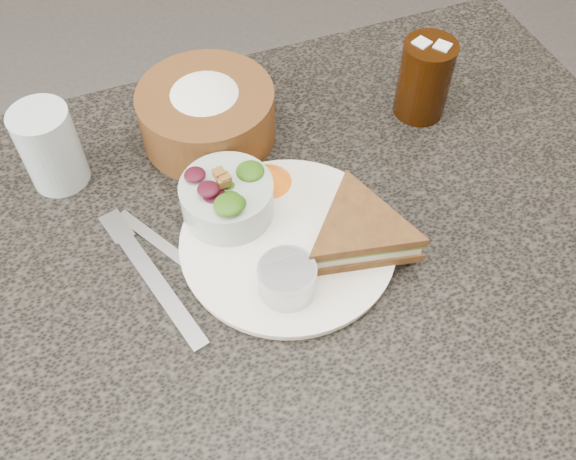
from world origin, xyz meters
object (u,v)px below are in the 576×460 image
(bread_basket, at_px, (206,107))
(dining_table, at_px, (291,371))
(cola_glass, at_px, (425,75))
(sandwich, at_px, (360,232))
(water_glass, at_px, (50,147))
(dinner_plate, at_px, (288,242))
(salad_bowl, at_px, (227,194))
(dressing_ramekin, at_px, (287,279))

(bread_basket, bearing_deg, dining_table, -78.55)
(bread_basket, xyz_separation_m, cola_glass, (0.29, -0.06, 0.01))
(sandwich, height_order, water_glass, water_glass)
(dinner_plate, relative_size, cola_glass, 2.06)
(dinner_plate, distance_m, sandwich, 0.09)
(bread_basket, xyz_separation_m, water_glass, (-0.20, -0.00, 0.00))
(sandwich, xyz_separation_m, bread_basket, (-0.11, 0.25, 0.02))
(salad_bowl, xyz_separation_m, cola_glass, (0.31, 0.09, 0.02))
(dressing_ramekin, bearing_deg, sandwich, 16.05)
(salad_bowl, bearing_deg, dining_table, -44.68)
(dining_table, distance_m, dinner_plate, 0.38)
(salad_bowl, distance_m, cola_glass, 0.32)
(dining_table, height_order, sandwich, sandwich)
(sandwich, bearing_deg, dinner_plate, 167.82)
(salad_bowl, bearing_deg, bread_basket, 82.44)
(dressing_ramekin, distance_m, water_glass, 0.34)
(cola_glass, bearing_deg, bread_basket, 168.61)
(dining_table, relative_size, dinner_plate, 3.95)
(dining_table, height_order, cola_glass, cola_glass)
(sandwich, xyz_separation_m, salad_bowl, (-0.13, 0.10, 0.01))
(dining_table, bearing_deg, bread_basket, 101.45)
(salad_bowl, xyz_separation_m, water_glass, (-0.18, 0.14, 0.01))
(dressing_ramekin, bearing_deg, salad_bowl, 101.48)
(dining_table, xyz_separation_m, dressing_ramekin, (-0.03, -0.07, 0.41))
(water_glass, bearing_deg, salad_bowl, -37.67)
(dining_table, relative_size, cola_glass, 8.12)
(dinner_plate, height_order, dressing_ramekin, dressing_ramekin)
(cola_glass, bearing_deg, dressing_ramekin, -142.63)
(dinner_plate, distance_m, bread_basket, 0.22)
(dining_table, xyz_separation_m, salad_bowl, (-0.06, 0.06, 0.42))
(water_glass, bearing_deg, dressing_ramekin, -52.38)
(cola_glass, distance_m, water_glass, 0.49)
(dinner_plate, bearing_deg, sandwich, -23.85)
(dressing_ramekin, bearing_deg, dining_table, 63.92)
(salad_bowl, bearing_deg, cola_glass, 15.57)
(sandwich, relative_size, water_glass, 1.43)
(sandwich, bearing_deg, bread_basket, 125.56)
(dinner_plate, xyz_separation_m, salad_bowl, (-0.05, 0.07, 0.04))
(dining_table, height_order, salad_bowl, salad_bowl)
(water_glass, bearing_deg, cola_glass, -6.31)
(salad_bowl, distance_m, bread_basket, 0.15)
(cola_glass, relative_size, water_glass, 1.12)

